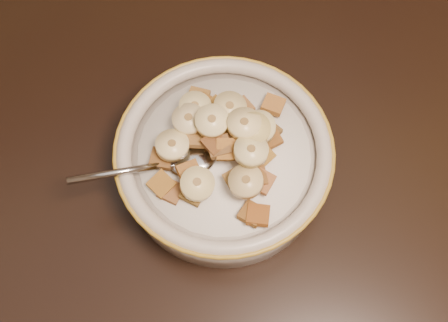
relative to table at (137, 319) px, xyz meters
name	(u,v)px	position (x,y,z in m)	size (l,w,h in m)	color
table	(137,319)	(0.00, 0.00, 0.00)	(1.40, 0.90, 0.04)	black
cereal_bowl	(224,163)	(0.14, 0.10, 0.04)	(0.20, 0.20, 0.05)	#AD9D8B
milk	(224,154)	(0.14, 0.10, 0.07)	(0.17, 0.17, 0.00)	white
spoon	(191,160)	(0.10, 0.10, 0.07)	(0.04, 0.05, 0.01)	#979797
cereal_square_0	(193,125)	(0.12, 0.13, 0.08)	(0.02, 0.02, 0.01)	brown
cereal_square_1	(206,105)	(0.14, 0.14, 0.08)	(0.02, 0.02, 0.01)	brown
cereal_square_2	(241,107)	(0.17, 0.13, 0.08)	(0.02, 0.02, 0.01)	brown
cereal_square_3	(220,130)	(0.14, 0.11, 0.09)	(0.02, 0.02, 0.01)	brown
cereal_square_4	(261,155)	(0.16, 0.07, 0.08)	(0.02, 0.02, 0.01)	olive
cereal_square_5	(193,193)	(0.09, 0.07, 0.08)	(0.02, 0.02, 0.01)	brown
cereal_square_6	(215,143)	(0.13, 0.10, 0.09)	(0.02, 0.02, 0.01)	brown
cereal_square_7	(258,215)	(0.14, 0.02, 0.08)	(0.02, 0.02, 0.01)	brown
cereal_square_8	(269,138)	(0.18, 0.09, 0.08)	(0.02, 0.02, 0.01)	brown
cereal_square_9	(268,131)	(0.18, 0.10, 0.08)	(0.02, 0.02, 0.01)	brown
cereal_square_10	(214,126)	(0.13, 0.12, 0.09)	(0.02, 0.02, 0.01)	#99592E
cereal_square_11	(273,105)	(0.20, 0.12, 0.08)	(0.02, 0.02, 0.01)	#9E611B
cereal_square_12	(238,125)	(0.16, 0.11, 0.09)	(0.02, 0.02, 0.01)	brown
cereal_square_13	(190,173)	(0.10, 0.08, 0.08)	(0.02, 0.02, 0.01)	brown
cereal_square_14	(161,184)	(0.07, 0.09, 0.08)	(0.02, 0.02, 0.01)	brown
cereal_square_15	(161,158)	(0.08, 0.11, 0.08)	(0.02, 0.02, 0.01)	brown
cereal_square_16	(228,149)	(0.14, 0.09, 0.09)	(0.02, 0.02, 0.01)	#91631F
cereal_square_17	(255,176)	(0.15, 0.06, 0.08)	(0.02, 0.02, 0.01)	brown
cereal_square_18	(198,98)	(0.14, 0.16, 0.08)	(0.02, 0.02, 0.01)	brown
cereal_square_19	(216,108)	(0.15, 0.14, 0.08)	(0.02, 0.02, 0.01)	brown
cereal_square_20	(237,179)	(0.13, 0.06, 0.08)	(0.02, 0.02, 0.01)	brown
cereal_square_21	(252,214)	(0.13, 0.03, 0.07)	(0.02, 0.02, 0.01)	brown
cereal_square_22	(262,181)	(0.15, 0.05, 0.08)	(0.02, 0.02, 0.01)	#95592D
cereal_square_23	(171,191)	(0.07, 0.08, 0.07)	(0.02, 0.02, 0.01)	brown
cereal_square_24	(195,138)	(0.11, 0.11, 0.09)	(0.02, 0.02, 0.01)	brown
cereal_square_25	(220,147)	(0.13, 0.09, 0.09)	(0.02, 0.02, 0.01)	brown
banana_slice_0	(197,184)	(0.10, 0.07, 0.09)	(0.03, 0.03, 0.01)	#D3BF6C
banana_slice_1	(246,181)	(0.14, 0.05, 0.09)	(0.03, 0.03, 0.01)	tan
banana_slice_2	(251,151)	(0.15, 0.07, 0.10)	(0.03, 0.03, 0.01)	beige
banana_slice_3	(189,119)	(0.12, 0.13, 0.09)	(0.03, 0.03, 0.01)	#D6C887
banana_slice_4	(230,108)	(0.15, 0.12, 0.10)	(0.03, 0.03, 0.01)	#C8C17B
banana_slice_5	(254,129)	(0.16, 0.09, 0.10)	(0.03, 0.03, 0.01)	tan
banana_slice_6	(195,108)	(0.13, 0.14, 0.09)	(0.03, 0.03, 0.01)	#F1DB92
banana_slice_7	(212,121)	(0.13, 0.12, 0.10)	(0.03, 0.03, 0.01)	#FFE69D
banana_slice_8	(244,124)	(0.16, 0.10, 0.10)	(0.03, 0.03, 0.01)	#F0CE82
banana_slice_9	(172,145)	(0.09, 0.11, 0.09)	(0.03, 0.03, 0.01)	#FBE896
banana_slice_10	(259,127)	(0.17, 0.10, 0.10)	(0.03, 0.03, 0.01)	#CFBF8B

